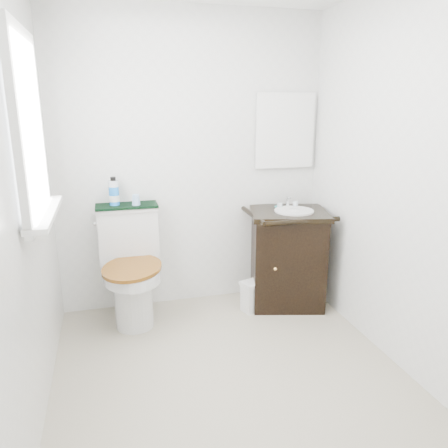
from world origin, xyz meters
name	(u,v)px	position (x,y,z in m)	size (l,w,h in m)	color
floor	(231,376)	(0.00, 0.00, 0.00)	(2.40, 2.40, 0.00)	#A59985
wall_back	(192,163)	(0.00, 1.20, 1.20)	(2.40, 2.40, 0.00)	silver
wall_front	(341,265)	(0.00, -1.20, 1.20)	(2.40, 2.40, 0.00)	silver
wall_left	(21,202)	(-1.10, 0.00, 1.20)	(2.40, 2.40, 0.00)	silver
wall_right	(401,182)	(1.10, 0.00, 1.20)	(2.40, 2.40, 0.00)	silver
window	(27,128)	(-1.07, 0.25, 1.55)	(0.02, 0.70, 0.90)	white
mirror	(285,131)	(0.80, 1.18, 1.45)	(0.50, 0.02, 0.60)	silver
toilet	(131,273)	(-0.55, 0.96, 0.39)	(0.55, 0.70, 0.89)	silver
vanity	(287,256)	(0.75, 0.90, 0.43)	(0.73, 0.67, 0.92)	black
trash_bin	(252,296)	(0.42, 0.83, 0.13)	(0.21, 0.19, 0.26)	silver
towel	(127,206)	(-0.55, 1.09, 0.90)	(0.48, 0.22, 0.02)	black
mouthwash_bottle	(114,192)	(-0.63, 1.10, 1.01)	(0.08, 0.08, 0.22)	blue
cup	(136,200)	(-0.47, 1.06, 0.95)	(0.07, 0.07, 0.08)	#8AB3E1
soap_bar	(279,206)	(0.71, 1.04, 0.83)	(0.08, 0.05, 0.02)	#1A7B7E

